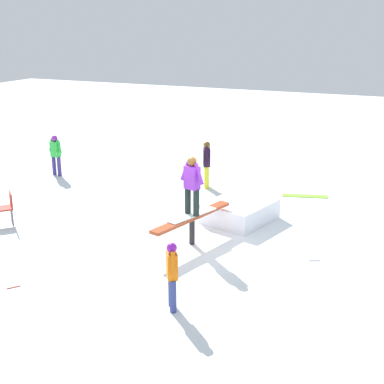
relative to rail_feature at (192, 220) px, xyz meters
name	(u,v)px	position (x,y,z in m)	size (l,w,h in m)	color
ground_plane	(192,244)	(0.00, 0.00, -0.64)	(60.00, 60.00, 0.00)	white
rail_feature	(192,220)	(0.00, 0.00, 0.00)	(2.71, 0.99, 0.75)	black
snow_kicker_ramp	(240,211)	(-2.01, 0.55, -0.36)	(1.80, 1.50, 0.55)	white
main_rider_on_rail	(192,187)	(0.00, 0.00, 0.84)	(1.51, 0.75, 1.47)	white
bystander_black	(207,162)	(-4.50, -1.46, 0.23)	(0.65, 0.37, 1.54)	gold
bystander_green	(56,153)	(-3.67, -6.86, 0.17)	(0.26, 0.63, 1.45)	#3D3178
bystander_orange	(172,272)	(3.00, 0.91, 0.13)	(0.51, 0.37, 1.37)	navy
loose_snowboard_white	(307,248)	(-0.89, 2.65, -0.63)	(1.47, 0.28, 0.02)	white
loose_snowboard_lime	(305,196)	(-4.86, 1.74, -0.63)	(1.41, 0.28, 0.02)	#8BD639
loose_snowboard_coral	(7,273)	(3.10, -3.05, -0.63)	(1.51, 0.28, 0.02)	#F2684E
folding_chair	(6,210)	(0.78, -5.12, -0.23)	(0.62, 0.62, 0.88)	#3F3F44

